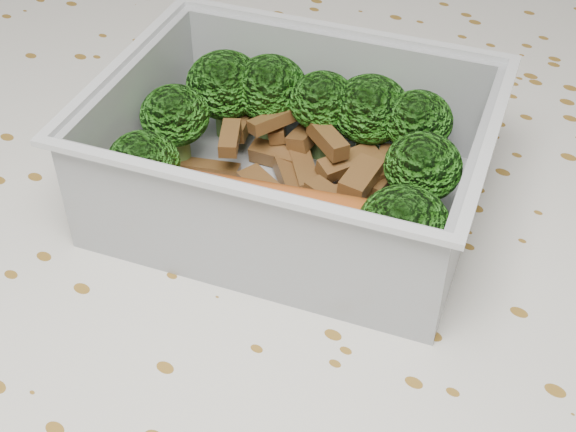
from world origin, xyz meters
The scene contains 6 objects.
dining_table centered at (0.00, 0.00, 0.67)m, with size 1.40×0.90×0.75m.
tablecloth centered at (0.00, 0.00, 0.72)m, with size 1.46×0.96×0.19m.
lunch_container centered at (-0.03, 0.03, 0.78)m, with size 0.23×0.20×0.07m.
broccoli_florets centered at (-0.03, 0.05, 0.79)m, with size 0.19×0.15×0.05m.
meat_pile centered at (-0.02, 0.05, 0.78)m, with size 0.12×0.08×0.03m.
sausage centered at (-0.01, -0.01, 0.78)m, with size 0.17×0.08×0.03m.
Camera 1 is at (0.17, -0.24, 1.04)m, focal length 50.00 mm.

